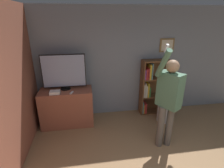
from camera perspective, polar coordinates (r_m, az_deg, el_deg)
name	(u,v)px	position (r m, az deg, el deg)	size (l,w,h in m)	color
wall_back	(128,63)	(4.44, 5.24, 6.84)	(6.48, 0.09, 2.70)	gray
wall_side_brick	(6,94)	(3.09, -31.31, -2.82)	(0.06, 4.63, 2.70)	#93513D
tv_ledge	(67,107)	(4.30, -14.39, -7.36)	(1.19, 0.55, 0.88)	#93513D
television	(64,72)	(4.04, -15.40, 3.85)	(0.96, 0.22, 0.81)	black
game_console	(55,92)	(3.99, -18.16, -2.60)	(0.22, 0.17, 0.06)	white
remote_loose	(72,93)	(3.93, -13.05, -2.76)	(0.08, 0.14, 0.02)	white
bookshelf	(151,87)	(4.65, 12.77, -0.97)	(0.71, 0.28, 1.45)	brown
person	(169,97)	(3.35, 18.06, -4.02)	(0.57, 0.57, 2.06)	#56514C
waste_bin	(164,113)	(4.58, 16.64, -9.02)	(0.34, 0.34, 0.42)	#B7B7BC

